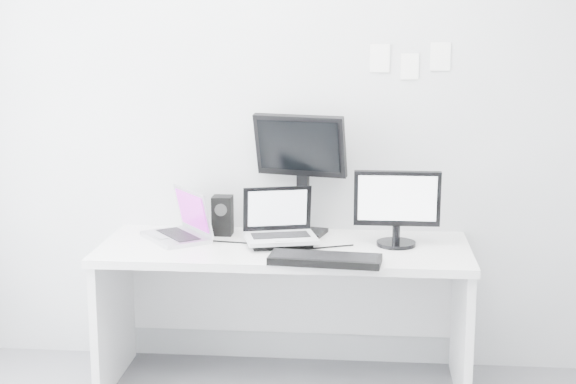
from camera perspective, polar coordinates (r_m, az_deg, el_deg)
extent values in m
plane|color=silver|center=(4.42, 0.18, 5.41)|extent=(3.60, 0.00, 3.60)
cube|color=silver|center=(4.30, -0.24, -8.27)|extent=(1.80, 0.70, 0.73)
cube|color=#B7B7BD|center=(4.30, -7.53, -1.46)|extent=(0.42, 0.44, 0.26)
cube|color=black|center=(4.39, -4.37, -1.56)|extent=(0.12, 0.12, 0.20)
cube|color=silver|center=(4.15, -0.47, -1.69)|extent=(0.40, 0.34, 0.28)
cube|color=black|center=(4.35, 0.89, 1.29)|extent=(0.50, 0.28, 0.64)
cube|color=black|center=(4.17, 7.25, -1.01)|extent=(0.42, 0.19, 0.38)
cube|color=black|center=(3.89, 2.48, -4.49)|extent=(0.52, 0.23, 0.03)
ellipsoid|color=black|center=(3.90, 3.89, -4.49)|extent=(0.10, 0.07, 0.03)
cube|color=white|center=(4.38, 6.12, 8.83)|extent=(0.10, 0.00, 0.14)
cube|color=white|center=(4.38, 8.09, 8.27)|extent=(0.09, 0.00, 0.13)
cube|color=white|center=(4.39, 10.09, 8.86)|extent=(0.10, 0.00, 0.14)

